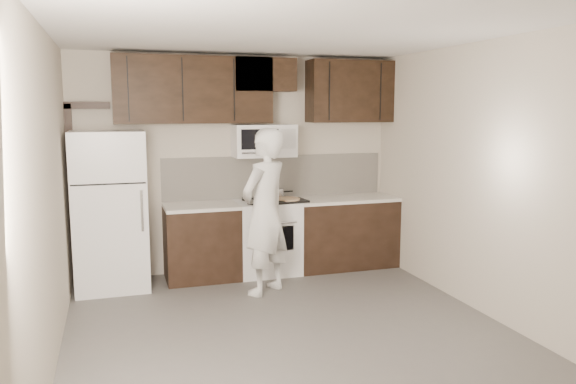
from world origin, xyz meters
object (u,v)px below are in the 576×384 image
stove (267,237)px  person (265,212)px  microwave (264,141)px  refrigerator (110,211)px

stove → person: person is taller
microwave → person: size_ratio=0.41×
stove → person: (-0.22, -0.73, 0.46)m
stove → refrigerator: bearing=-178.5°
microwave → person: (-0.22, -0.85, -0.73)m
microwave → person: 1.14m
microwave → refrigerator: bearing=-174.9°
stove → person: 0.89m
refrigerator → person: 1.77m
person → microwave: bearing=-142.2°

